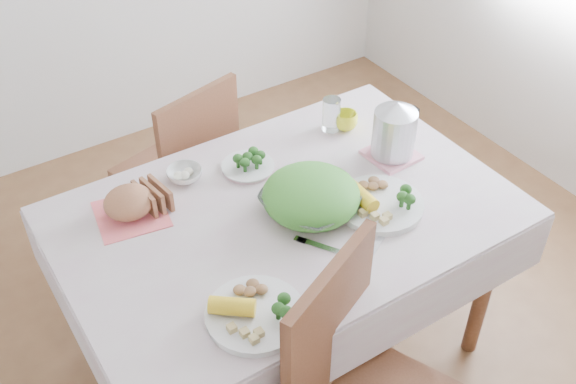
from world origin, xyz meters
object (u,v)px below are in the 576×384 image
chair_far (176,169)px  dinner_plate_left (255,315)px  salad_bowl (311,202)px  electric_kettle (394,129)px  dining_table (286,288)px  yellow_mug (346,121)px  dinner_plate_right (379,205)px

chair_far → dinner_plate_left: 1.18m
salad_bowl → electric_kettle: 0.44m
electric_kettle → dining_table: bearing=-155.7°
chair_far → salad_bowl: size_ratio=3.00×
yellow_mug → salad_bowl: bearing=-139.9°
salad_bowl → yellow_mug: 0.51m
dinner_plate_right → yellow_mug: bearing=67.2°
yellow_mug → dinner_plate_left: bearing=-141.4°
dinner_plate_left → dinner_plate_right: 0.62m
dinner_plate_right → electric_kettle: 0.32m
salad_bowl → dinner_plate_right: 0.23m
chair_far → electric_kettle: size_ratio=4.24×
dining_table → electric_kettle: 0.71m
chair_far → salad_bowl: bearing=85.4°
dining_table → dinner_plate_right: bearing=-30.0°
dinner_plate_right → dinner_plate_left: bearing=-163.0°
dining_table → salad_bowl: (0.07, -0.04, 0.42)m
chair_far → dinner_plate_right: size_ratio=3.10×
salad_bowl → yellow_mug: (0.39, 0.33, -0.00)m
dinner_plate_left → dinner_plate_right: same height
salad_bowl → electric_kettle: electric_kettle is taller
yellow_mug → dining_table: bearing=-148.3°
dinner_plate_left → electric_kettle: size_ratio=1.31×
dinner_plate_left → electric_kettle: electric_kettle is taller
dining_table → salad_bowl: bearing=-31.8°
chair_far → yellow_mug: chair_far is taller
dining_table → electric_kettle: (0.49, 0.05, 0.51)m
dining_table → yellow_mug: (0.46, 0.28, 0.42)m
dinner_plate_left → dinner_plate_right: bearing=17.0°
salad_bowl → dinner_plate_right: bearing=-29.3°
salad_bowl → electric_kettle: (0.42, 0.09, 0.08)m
yellow_mug → electric_kettle: (0.03, -0.24, 0.08)m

